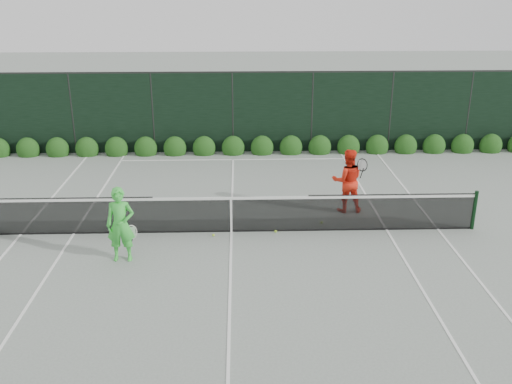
{
  "coord_description": "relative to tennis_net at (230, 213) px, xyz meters",
  "views": [
    {
      "loc": [
        0.23,
        -13.68,
        6.23
      ],
      "look_at": [
        0.66,
        0.3,
        1.0
      ],
      "focal_mm": 40.0,
      "sensor_mm": 36.0,
      "label": 1
    }
  ],
  "objects": [
    {
      "name": "windscreen_fence",
      "position": [
        0.02,
        -2.71,
        0.98
      ],
      "size": [
        32.0,
        21.07,
        3.06
      ],
      "color": "black",
      "rests_on": "ground"
    },
    {
      "name": "player_man",
      "position": [
        3.29,
        1.36,
        0.38
      ],
      "size": [
        0.93,
        0.7,
        1.83
      ],
      "rotation": [
        0.0,
        0.0,
        3.15
      ],
      "color": "red",
      "rests_on": "ground"
    },
    {
      "name": "tennis_balls",
      "position": [
        1.07,
        0.04,
        -0.5
      ],
      "size": [
        2.98,
        0.8,
        0.07
      ],
      "color": "#B2DE31",
      "rests_on": "ground"
    },
    {
      "name": "ground",
      "position": [
        0.02,
        0.0,
        -0.53
      ],
      "size": [
        80.0,
        80.0,
        0.0
      ],
      "primitive_type": "plane",
      "color": "gray",
      "rests_on": "ground"
    },
    {
      "name": "court_lines",
      "position": [
        0.02,
        0.0,
        -0.53
      ],
      "size": [
        11.03,
        23.83,
        0.01
      ],
      "color": "white",
      "rests_on": "ground"
    },
    {
      "name": "player_woman",
      "position": [
        -2.52,
        -1.49,
        0.37
      ],
      "size": [
        0.67,
        0.44,
        1.8
      ],
      "rotation": [
        0.0,
        0.0,
        0.01
      ],
      "color": "green",
      "rests_on": "ground"
    },
    {
      "name": "tennis_net",
      "position": [
        0.0,
        0.0,
        0.0
      ],
      "size": [
        12.9,
        0.1,
        1.07
      ],
      "color": "black",
      "rests_on": "ground"
    },
    {
      "name": "hedge_row",
      "position": [
        0.02,
        7.15,
        -0.3
      ],
      "size": [
        31.66,
        0.65,
        0.94
      ],
      "color": "#133D10",
      "rests_on": "ground"
    }
  ]
}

